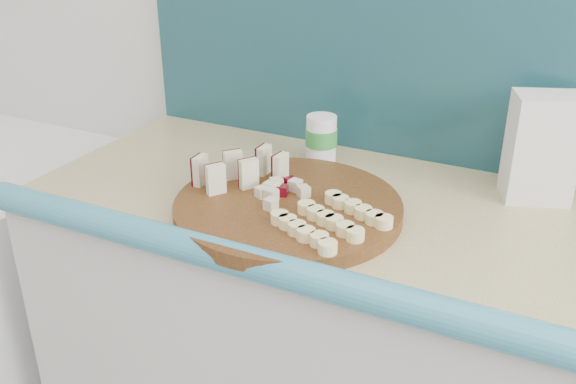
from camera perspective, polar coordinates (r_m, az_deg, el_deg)
The scene contains 7 objects.
porcelain_fixture at distance 2.17m, azimuth -23.78°, elevation -6.95°, with size 0.70×0.72×0.84m.
cutting_board at distance 1.25m, azimuth 0.00°, elevation -1.40°, with size 0.45×0.45×0.03m, color #3F1E0D.
apple_wedges at distance 1.32m, azimuth -4.26°, elevation 2.05°, with size 0.18×0.17×0.06m.
apple_chunks at distance 1.26m, azimuth -0.83°, elevation 0.07°, with size 0.07×0.07×0.02m.
banana_slices at distance 1.16m, azimuth 3.79°, elevation -2.49°, with size 0.21×0.21×0.02m.
flour_bag at distance 1.38m, azimuth 21.60°, elevation 3.67°, with size 0.13×0.09×0.22m, color silver.
canister at distance 1.46m, azimuth 2.97°, elevation 4.66°, with size 0.07×0.07×0.12m.
Camera 1 is at (0.07, 0.39, 1.49)m, focal length 40.00 mm.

